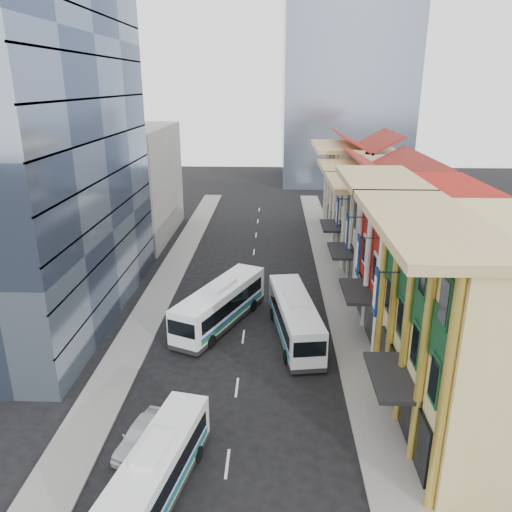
{
  "coord_description": "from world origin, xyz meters",
  "views": [
    {
      "loc": [
        2.29,
        -20.23,
        19.06
      ],
      "look_at": [
        0.86,
        19.08,
        5.38
      ],
      "focal_mm": 35.0,
      "sensor_mm": 36.0,
      "label": 1
    }
  ],
  "objects_px": {
    "office_tower": "(28,138)",
    "sedan_left": "(142,435)",
    "shophouse_tan": "(483,331)",
    "bus_left_far": "(220,304)",
    "bus_right": "(295,317)",
    "bus_left_near": "(156,472)"
  },
  "relations": [
    {
      "from": "office_tower",
      "to": "sedan_left",
      "type": "distance_m",
      "value": 25.19
    },
    {
      "from": "shophouse_tan",
      "to": "sedan_left",
      "type": "bearing_deg",
      "value": -171.46
    },
    {
      "from": "sedan_left",
      "to": "bus_left_far",
      "type": "bearing_deg",
      "value": 92.68
    },
    {
      "from": "office_tower",
      "to": "bus_right",
      "type": "xyz_separation_m",
      "value": [
        21.04,
        -4.03,
        -13.21
      ]
    },
    {
      "from": "bus_left_far",
      "to": "sedan_left",
      "type": "xyz_separation_m",
      "value": [
        -2.8,
        -14.96,
        -1.09
      ]
    },
    {
      "from": "bus_left_near",
      "to": "sedan_left",
      "type": "distance_m",
      "value": 3.99
    },
    {
      "from": "bus_left_far",
      "to": "bus_right",
      "type": "bearing_deg",
      "value": 4.07
    },
    {
      "from": "shophouse_tan",
      "to": "bus_right",
      "type": "bearing_deg",
      "value": 134.97
    },
    {
      "from": "bus_left_far",
      "to": "sedan_left",
      "type": "bearing_deg",
      "value": -76.8
    },
    {
      "from": "office_tower",
      "to": "bus_left_far",
      "type": "relative_size",
      "value": 2.61
    },
    {
      "from": "shophouse_tan",
      "to": "bus_left_far",
      "type": "distance_m",
      "value": 20.51
    },
    {
      "from": "bus_left_near",
      "to": "bus_right",
      "type": "height_order",
      "value": "bus_right"
    },
    {
      "from": "bus_left_near",
      "to": "bus_right",
      "type": "bearing_deg",
      "value": 77.84
    },
    {
      "from": "shophouse_tan",
      "to": "bus_left_far",
      "type": "xyz_separation_m",
      "value": [
        -16.0,
        12.13,
        -4.16
      ]
    },
    {
      "from": "shophouse_tan",
      "to": "bus_left_near",
      "type": "bearing_deg",
      "value": -159.6
    },
    {
      "from": "office_tower",
      "to": "bus_left_near",
      "type": "xyz_separation_m",
      "value": [
        13.82,
        -20.39,
        -13.47
      ]
    },
    {
      "from": "bus_left_near",
      "to": "bus_right",
      "type": "relative_size",
      "value": 0.85
    },
    {
      "from": "shophouse_tan",
      "to": "office_tower",
      "type": "xyz_separation_m",
      "value": [
        -31.0,
        14.0,
        9.0
      ]
    },
    {
      "from": "sedan_left",
      "to": "office_tower",
      "type": "bearing_deg",
      "value": 139.23
    },
    {
      "from": "office_tower",
      "to": "bus_left_far",
      "type": "height_order",
      "value": "office_tower"
    },
    {
      "from": "office_tower",
      "to": "bus_left_far",
      "type": "distance_m",
      "value": 20.04
    },
    {
      "from": "office_tower",
      "to": "bus_right",
      "type": "relative_size",
      "value": 2.68
    }
  ]
}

